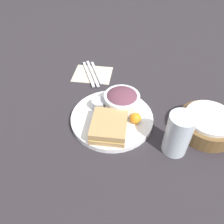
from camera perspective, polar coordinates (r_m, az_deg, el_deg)
ground_plane at (r=0.76m, az=0.00°, el=-2.09°), size 4.00×4.00×0.00m
plate at (r=0.75m, az=0.00°, el=-1.60°), size 0.28×0.28×0.02m
sandwich at (r=0.68m, az=-0.94°, el=-3.78°), size 0.13×0.11×0.04m
salad_bowl at (r=0.75m, az=2.58°, el=3.16°), size 0.12×0.12×0.07m
dressing_cup at (r=0.76m, az=-3.42°, el=1.99°), size 0.05×0.05×0.03m
orange_wedge at (r=0.72m, az=6.19°, el=-1.61°), size 0.04×0.04×0.04m
drink_glass at (r=0.65m, az=16.89°, el=-5.53°), size 0.07×0.07×0.14m
bread_basket at (r=0.77m, az=23.67°, el=-2.88°), size 0.18×0.18×0.07m
napkin at (r=0.97m, az=-5.09°, el=9.85°), size 0.13×0.16×0.00m
fork at (r=0.97m, az=-6.16°, el=9.88°), size 0.18×0.09×0.01m
knife at (r=0.97m, az=-5.11°, el=10.07°), size 0.19×0.10×0.01m
spoon at (r=0.97m, az=-4.06°, el=10.26°), size 0.16×0.08×0.01m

